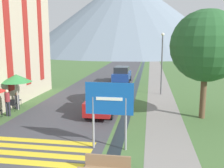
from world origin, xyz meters
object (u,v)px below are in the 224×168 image
cafe_chair_middle (13,104)px  cafe_chair_far_right (17,100)px  cafe_umbrella_middle_green (16,78)px  parked_car_far (122,74)px  person_seated_far (17,100)px  parked_car_near (103,100)px  road_sign (109,105)px  streetlamp (162,59)px  tree_by_path (206,46)px  person_standing_terrace (7,101)px

cafe_chair_middle → cafe_chair_far_right: size_ratio=1.00×
cafe_umbrella_middle_green → cafe_chair_far_right: bearing=123.1°
parked_car_far → person_seated_far: parked_car_far is taller
parked_car_near → cafe_umbrella_middle_green: cafe_umbrella_middle_green is taller
cafe_chair_middle → person_seated_far: bearing=67.3°
road_sign → streetlamp: bearing=77.1°
tree_by_path → streetlamp: bearing=109.1°
parked_car_far → cafe_umbrella_middle_green: bearing=-114.9°
parked_car_near → cafe_chair_middle: 6.15m
cafe_chair_far_right → streetlamp: size_ratio=0.16×
parked_car_near → parked_car_far: 12.42m
person_standing_terrace → streetlamp: size_ratio=0.32×
road_sign → person_standing_terrace: size_ratio=1.74×
parked_car_far → parked_car_near: bearing=-89.4°
parked_car_near → tree_by_path: tree_by_path is taller
parked_car_near → tree_by_path: size_ratio=0.66×
parked_car_far → person_standing_terrace: size_ratio=2.38×
cafe_chair_far_right → person_standing_terrace: size_ratio=0.49×
parked_car_near → tree_by_path: bearing=-0.5°
streetlamp → cafe_umbrella_middle_green: bearing=-146.4°
streetlamp → tree_by_path: bearing=-70.9°
road_sign → streetlamp: streetlamp is taller
person_standing_terrace → person_seated_far: person_standing_terrace is taller
cafe_chair_far_right → cafe_umbrella_middle_green: bearing=-47.6°
parked_car_far → tree_by_path: (6.46, -12.47, 3.54)m
road_sign → tree_by_path: bearing=46.8°
streetlamp → tree_by_path: tree_by_path is taller
parked_car_near → person_seated_far: size_ratio=3.67×
person_seated_far → tree_by_path: size_ratio=0.18×
parked_car_far → tree_by_path: size_ratio=0.62×
parked_car_far → streetlamp: (4.19, -5.90, 2.28)m
parked_car_near → person_seated_far: bearing=179.3°
road_sign → cafe_chair_middle: 9.01m
cafe_chair_middle → person_standing_terrace: person_standing_terrace is taller
person_seated_far → tree_by_path: (12.47, -0.13, 3.79)m
parked_car_far → cafe_chair_middle: 14.27m
cafe_chair_middle → streetlamp: bearing=9.2°
person_standing_terrace → streetlamp: 12.96m
parked_car_near → cafe_chair_far_right: size_ratio=5.17×
cafe_chair_far_right → cafe_umbrella_middle_green: size_ratio=0.34×
parked_car_far → road_sign: bearing=-85.3°
cafe_chair_far_right → streetlamp: (10.57, 5.80, 2.68)m
cafe_umbrella_middle_green → tree_by_path: tree_by_path is taller
parked_car_far → streetlamp: size_ratio=0.76×
cafe_chair_middle → parked_car_far: bearing=39.7°
parked_car_near → parked_car_far: (-0.13, 12.42, 0.00)m
streetlamp → parked_car_far: bearing=125.4°
cafe_chair_middle → person_standing_terrace: size_ratio=0.49×
streetlamp → tree_by_path: (2.27, -6.57, 1.26)m
cafe_chair_middle → cafe_chair_far_right: bearing=82.4°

